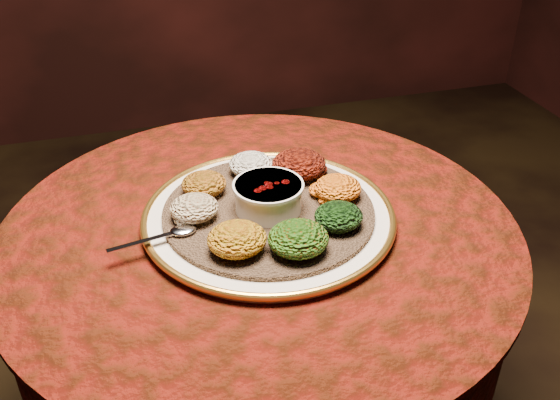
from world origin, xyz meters
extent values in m
cylinder|color=black|center=(0.00, 0.00, 0.34)|extent=(0.12, 0.12, 0.68)
cylinder|color=black|center=(0.00, 0.00, 0.70)|extent=(0.80, 0.80, 0.04)
cylinder|color=#4B0D06|center=(0.00, 0.00, 0.56)|extent=(0.93, 0.93, 0.34)
cylinder|color=#4B0D06|center=(0.00, 0.00, 0.73)|extent=(0.96, 0.96, 0.01)
cylinder|color=beige|center=(0.02, 0.01, 0.74)|extent=(0.46, 0.46, 0.02)
torus|color=gold|center=(0.02, 0.01, 0.75)|extent=(0.47, 0.47, 0.01)
cylinder|color=brown|center=(0.02, 0.01, 0.76)|extent=(0.51, 0.51, 0.01)
cylinder|color=silver|center=(0.02, 0.01, 0.79)|extent=(0.12, 0.12, 0.05)
cylinder|color=silver|center=(0.02, 0.01, 0.81)|extent=(0.13, 0.13, 0.01)
cylinder|color=#5F0406|center=(0.02, 0.01, 0.81)|extent=(0.10, 0.10, 0.01)
ellipsoid|color=silver|center=(-0.14, -0.02, 0.77)|extent=(0.05, 0.03, 0.01)
cube|color=silver|center=(-0.21, -0.04, 0.77)|extent=(0.13, 0.03, 0.00)
ellipsoid|color=silver|center=(0.02, 0.14, 0.78)|extent=(0.09, 0.08, 0.04)
ellipsoid|color=black|center=(0.11, 0.11, 0.79)|extent=(0.11, 0.10, 0.05)
ellipsoid|color=#B5780F|center=(0.16, 0.01, 0.78)|extent=(0.09, 0.08, 0.04)
ellipsoid|color=black|center=(0.12, -0.08, 0.78)|extent=(0.09, 0.08, 0.04)
ellipsoid|color=#912A09|center=(0.03, -0.13, 0.79)|extent=(0.10, 0.10, 0.05)
ellipsoid|color=#A0760E|center=(-0.06, -0.10, 0.79)|extent=(0.10, 0.09, 0.05)
ellipsoid|color=maroon|center=(-0.11, 0.02, 0.78)|extent=(0.09, 0.08, 0.04)
ellipsoid|color=#965012|center=(-0.08, 0.09, 0.78)|extent=(0.09, 0.08, 0.04)
camera|label=1|loc=(-0.23, -0.92, 1.40)|focal=40.00mm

